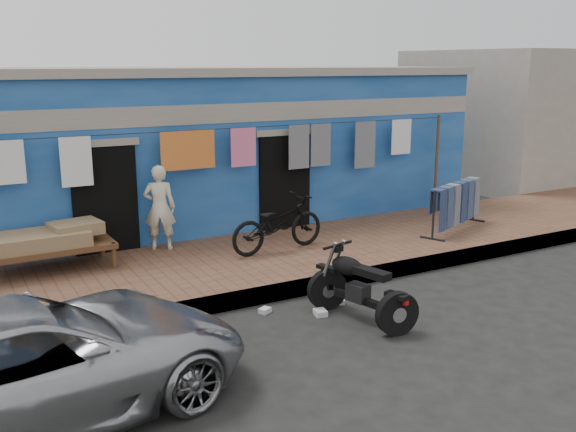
# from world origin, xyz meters

# --- Properties ---
(ground) EXTENTS (80.00, 80.00, 0.00)m
(ground) POSITION_xyz_m (0.00, 0.00, 0.00)
(ground) COLOR black
(ground) RESTS_ON ground
(sidewalk) EXTENTS (28.00, 3.00, 0.25)m
(sidewalk) POSITION_xyz_m (0.00, 3.00, 0.12)
(sidewalk) COLOR brown
(sidewalk) RESTS_ON ground
(curb) EXTENTS (28.00, 0.10, 0.25)m
(curb) POSITION_xyz_m (0.00, 1.55, 0.12)
(curb) COLOR gray
(curb) RESTS_ON ground
(building) EXTENTS (12.20, 5.20, 3.36)m
(building) POSITION_xyz_m (-0.00, 6.99, 1.69)
(building) COLOR #14458E
(building) RESTS_ON ground
(neighbor_right) EXTENTS (6.00, 5.00, 3.80)m
(neighbor_right) POSITION_xyz_m (11.00, 7.00, 1.90)
(neighbor_right) COLOR #9E9384
(neighbor_right) RESTS_ON ground
(clothesline) EXTENTS (10.06, 0.06, 2.10)m
(clothesline) POSITION_xyz_m (-0.14, 4.25, 1.82)
(clothesline) COLOR brown
(clothesline) RESTS_ON sidewalk
(car) EXTENTS (4.87, 2.96, 1.28)m
(car) POSITION_xyz_m (-4.12, -0.22, 0.64)
(car) COLOR #AEAEB3
(car) RESTS_ON ground
(seated_person) EXTENTS (0.64, 0.55, 1.50)m
(seated_person) POSITION_xyz_m (-1.34, 4.19, 1.00)
(seated_person) COLOR beige
(seated_person) RESTS_ON sidewalk
(bicycle) EXTENTS (1.87, 0.83, 1.18)m
(bicycle) POSITION_xyz_m (0.41, 3.12, 0.84)
(bicycle) COLOR black
(bicycle) RESTS_ON sidewalk
(motorcycle) EXTENTS (1.29, 1.83, 1.01)m
(motorcycle) POSITION_xyz_m (0.18, 0.29, 0.51)
(motorcycle) COLOR black
(motorcycle) RESTS_ON ground
(charpoy) EXTENTS (2.11, 1.07, 0.69)m
(charpoy) POSITION_xyz_m (-3.26, 3.87, 0.60)
(charpoy) COLOR brown
(charpoy) RESTS_ON sidewalk
(jeans_rack) EXTENTS (2.28, 1.81, 0.96)m
(jeans_rack) POSITION_xyz_m (4.13, 2.70, 0.73)
(jeans_rack) COLOR black
(jeans_rack) RESTS_ON sidewalk
(litter_a) EXTENTS (0.20, 0.18, 0.07)m
(litter_a) POSITION_xyz_m (-0.82, 1.20, 0.04)
(litter_a) COLOR silver
(litter_a) RESTS_ON ground
(litter_b) EXTENTS (0.15, 0.17, 0.07)m
(litter_b) POSITION_xyz_m (0.32, 0.97, 0.03)
(litter_b) COLOR silver
(litter_b) RESTS_ON ground
(litter_c) EXTENTS (0.19, 0.23, 0.08)m
(litter_c) POSITION_xyz_m (-0.18, 0.74, 0.04)
(litter_c) COLOR silver
(litter_c) RESTS_ON ground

